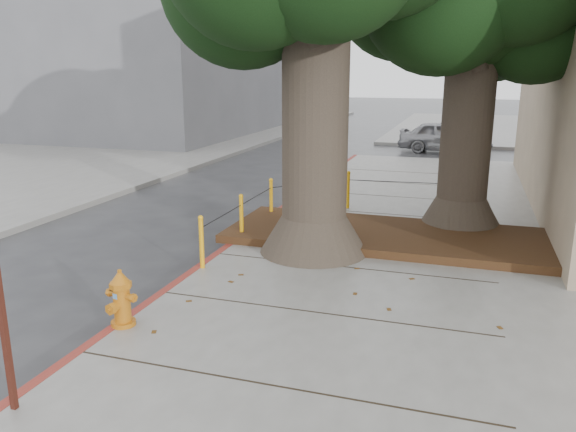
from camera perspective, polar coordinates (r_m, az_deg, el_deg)
name	(u,v)px	position (r m, az deg, el deg)	size (l,w,h in m)	color
ground	(284,318)	(8.29, -0.36, -10.29)	(140.00, 140.00, 0.00)	#28282B
sidewalk_far	(532,129)	(37.48, 23.57, 8.11)	(16.00, 20.00, 0.15)	slate
sidewalk_opposite	(19,163)	(23.94, -25.64, 4.92)	(14.00, 60.00, 0.15)	slate
curb_red	(228,249)	(11.12, -6.16, -3.39)	(0.14, 26.00, 0.16)	maroon
planter_bed	(386,235)	(11.61, 9.92, -1.95)	(6.40, 2.60, 0.16)	black
building_far_grey	(152,25)	(34.01, -13.62, 18.38)	(12.00, 16.00, 12.00)	slate
building_far_white	(262,27)	(55.77, -2.68, 18.63)	(12.00, 18.00, 15.00)	silver
bollard_ring	(309,204)	(12.29, 2.16, 1.27)	(3.79, 5.39, 0.95)	#FFAC0E
fire_hydrant	(121,298)	(7.88, -16.58, -8.03)	(0.42, 0.39, 0.79)	orange
car_silver	(445,137)	(25.77, 15.69, 7.75)	(1.61, 4.00, 1.36)	#949499
car_dark	(166,128)	(30.58, -12.29, 8.72)	(1.58, 3.89, 1.13)	black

